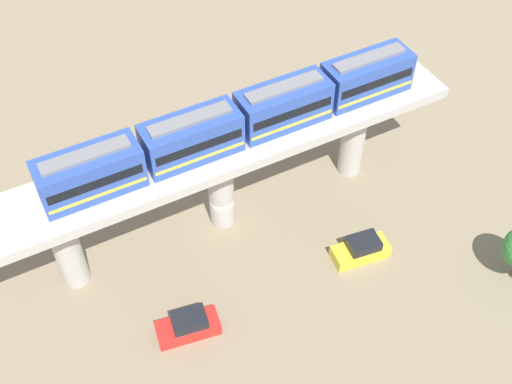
# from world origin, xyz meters

# --- Properties ---
(ground_plane) EXTENTS (120.00, 120.00, 0.00)m
(ground_plane) POSITION_xyz_m (0.00, 0.00, 0.00)
(ground_plane) COLOR #84755B
(viaduct) EXTENTS (5.20, 35.80, 7.94)m
(viaduct) POSITION_xyz_m (0.00, 0.00, 6.18)
(viaduct) COLOR #B7B2AA
(viaduct) RESTS_ON ground
(train) EXTENTS (2.64, 27.45, 3.24)m
(train) POSITION_xyz_m (0.00, 1.59, 9.47)
(train) COLOR #2D4CA5
(train) RESTS_ON viaduct
(parked_car_red) EXTENTS (2.47, 4.44, 1.76)m
(parked_car_red) POSITION_xyz_m (7.77, -6.31, 0.74)
(parked_car_red) COLOR red
(parked_car_red) RESTS_ON ground
(parked_car_yellow) EXTENTS (2.35, 4.40, 1.76)m
(parked_car_yellow) POSITION_xyz_m (7.89, 7.44, 0.74)
(parked_car_yellow) COLOR yellow
(parked_car_yellow) RESTS_ON ground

